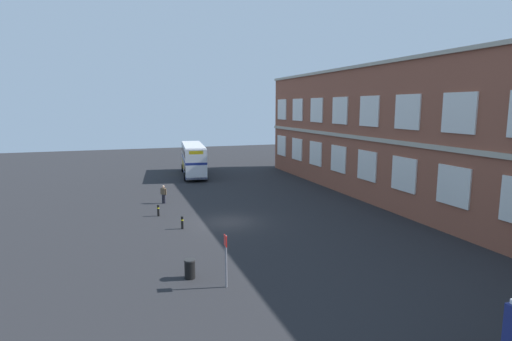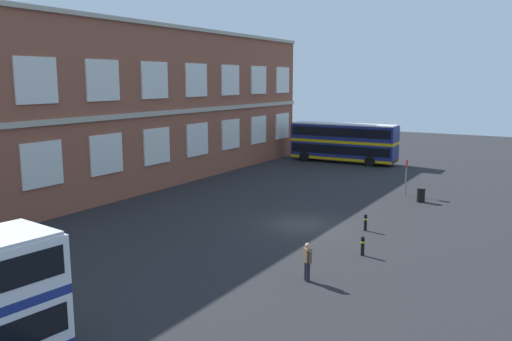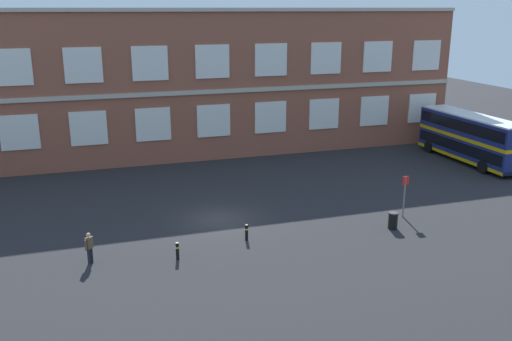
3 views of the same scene
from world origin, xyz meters
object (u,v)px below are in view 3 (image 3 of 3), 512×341
object	(u,v)px
station_litter_bin	(393,220)
safety_bollard_east	(247,232)
waiting_passenger	(89,247)
double_decker_middle	(470,137)
bus_stand_flag	(405,192)
safety_bollard_west	(177,251)

from	to	relation	value
station_litter_bin	safety_bollard_east	xyz separation A→B (m)	(-8.92, 0.99, -0.03)
waiting_passenger	station_litter_bin	bearing A→B (deg)	-1.98
double_decker_middle	waiting_passenger	size ratio (longest dim) A/B	6.50
bus_stand_flag	safety_bollard_east	size ratio (longest dim) A/B	2.84
double_decker_middle	station_litter_bin	size ratio (longest dim) A/B	10.74
waiting_passenger	bus_stand_flag	world-z (taller)	bus_stand_flag
safety_bollard_west	double_decker_middle	bearing A→B (deg)	23.26
waiting_passenger	safety_bollard_west	xyz separation A→B (m)	(4.42, -0.93, -0.44)
double_decker_middle	waiting_passenger	xyz separation A→B (m)	(-31.86, -10.86, -1.22)
double_decker_middle	safety_bollard_west	bearing A→B (deg)	-156.74
waiting_passenger	safety_bollard_east	size ratio (longest dim) A/B	1.79
station_litter_bin	waiting_passenger	bearing A→B (deg)	178.02
double_decker_middle	station_litter_bin	world-z (taller)	double_decker_middle
waiting_passenger	bus_stand_flag	size ratio (longest dim) A/B	0.63
safety_bollard_west	bus_stand_flag	bearing A→B (deg)	7.14
waiting_passenger	bus_stand_flag	bearing A→B (deg)	2.75
double_decker_middle	safety_bollard_east	bearing A→B (deg)	-155.71
safety_bollard_west	safety_bollard_east	size ratio (longest dim) A/B	1.00
station_litter_bin	safety_bollard_east	distance (m)	8.97
waiting_passenger	station_litter_bin	distance (m)	17.57
bus_stand_flag	safety_bollard_west	distance (m)	14.96
station_litter_bin	safety_bollard_west	bearing A→B (deg)	-178.59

